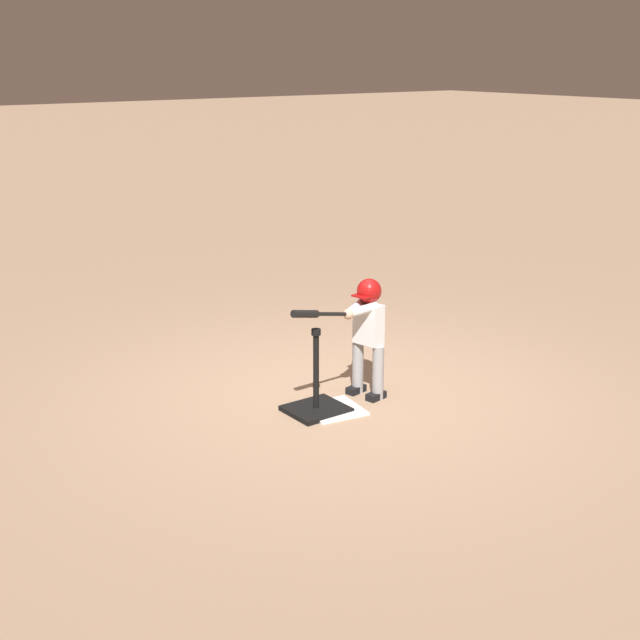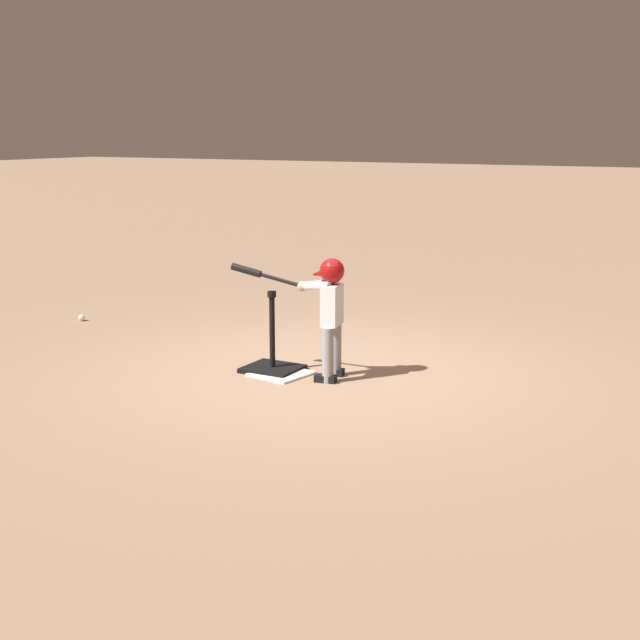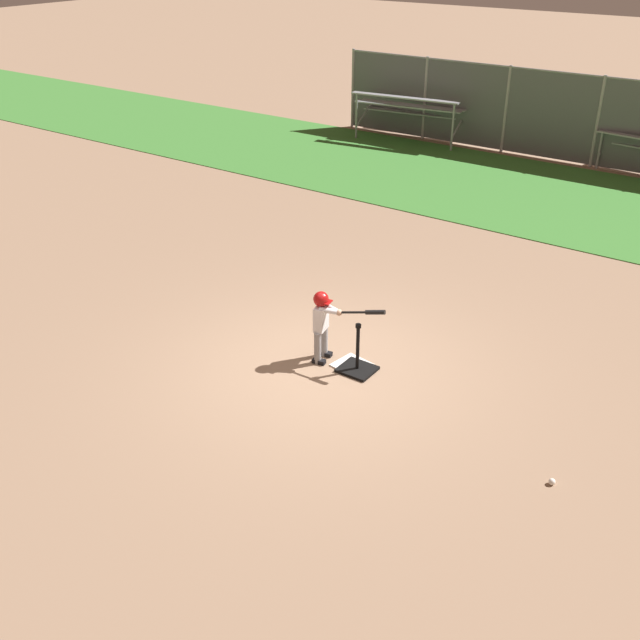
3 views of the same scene
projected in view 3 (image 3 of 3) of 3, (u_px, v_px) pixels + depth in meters
ground_plane at (324, 368)px, 10.15m from camera, size 90.00×90.00×0.00m
grass_outfield_strip at (548, 198)px, 16.32m from camera, size 56.00×5.14×0.02m
backstop_fence at (598, 120)px, 17.86m from camera, size 14.03×0.08×2.17m
home_plate at (352, 365)px, 10.19m from camera, size 0.50×0.50×0.02m
batting_tee at (357, 365)px, 10.04m from camera, size 0.47×0.42×0.71m
batter_child at (324, 318)px, 10.02m from camera, size 1.00×0.37×1.03m
baseball at (552, 482)px, 8.03m from camera, size 0.07×0.07×0.07m
bleachers_far_right at (417, 113)px, 20.70m from camera, size 3.27×2.71×1.28m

